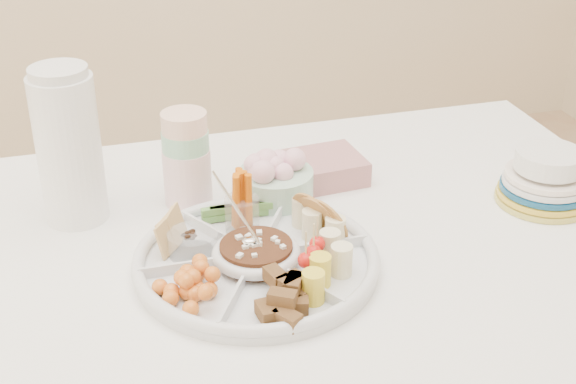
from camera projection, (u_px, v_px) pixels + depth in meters
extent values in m
cylinder|color=silver|center=(256.00, 257.00, 1.25)|extent=(0.38, 0.38, 0.04)
cylinder|color=#3A160D|center=(256.00, 253.00, 1.25)|extent=(0.11, 0.11, 0.04)
cylinder|color=white|center=(185.00, 142.00, 1.40)|extent=(0.10, 0.10, 0.24)
cylinder|color=white|center=(68.00, 144.00, 1.34)|extent=(0.12, 0.12, 0.28)
cylinder|color=#A7B8AF|center=(276.00, 180.00, 1.42)|extent=(0.17, 0.17, 0.10)
cube|color=#B07375|center=(324.00, 168.00, 1.52)|extent=(0.15, 0.14, 0.05)
cylinder|color=gold|center=(547.00, 175.00, 1.43)|extent=(0.20, 0.20, 0.11)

